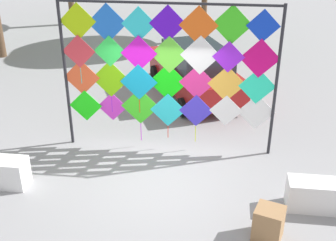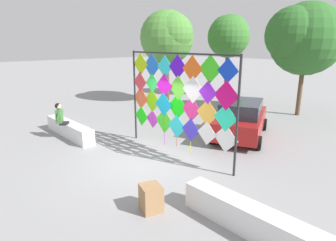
# 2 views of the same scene
# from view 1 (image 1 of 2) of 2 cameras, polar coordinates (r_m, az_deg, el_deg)

# --- Properties ---
(ground) EXTENTS (120.00, 120.00, 0.00)m
(ground) POSITION_cam_1_polar(r_m,az_deg,el_deg) (9.49, -1.49, -7.58)
(ground) COLOR gray
(kite_display_rack) EXTENTS (4.76, 0.13, 3.44)m
(kite_display_rack) POSITION_cam_1_polar(r_m,az_deg,el_deg) (9.74, 0.09, 7.01)
(kite_display_rack) COLOR #232328
(kite_display_rack) RESTS_ON ground
(parked_car) EXTENTS (3.14, 4.19, 1.49)m
(parked_car) POSITION_cam_1_polar(r_m,az_deg,el_deg) (13.16, 3.52, 6.44)
(parked_car) COLOR maroon
(parked_car) RESTS_ON ground
(cardboard_box_large) EXTENTS (0.59, 0.57, 0.61)m
(cardboard_box_large) POSITION_cam_1_polar(r_m,az_deg,el_deg) (8.10, 12.68, -12.68)
(cardboard_box_large) COLOR #9E754C
(cardboard_box_large) RESTS_ON ground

